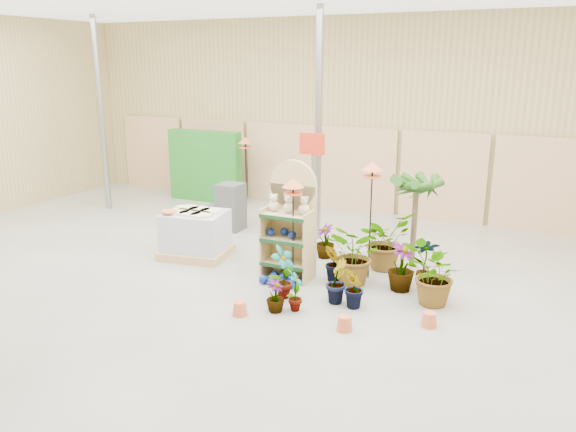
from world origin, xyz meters
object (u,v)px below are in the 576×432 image
object	(u,v)px
display_shelf	(291,224)
pallet_stack	(196,234)
bird_table_front	(293,186)
potted_plant_2	(356,255)

from	to	relation	value
display_shelf	pallet_stack	world-z (taller)	display_shelf
pallet_stack	bird_table_front	size ratio (longest dim) A/B	0.77
display_shelf	potted_plant_2	bearing A→B (deg)	4.10
display_shelf	potted_plant_2	size ratio (longest dim) A/B	1.97
display_shelf	bird_table_front	bearing A→B (deg)	-58.67
display_shelf	bird_table_front	world-z (taller)	display_shelf
pallet_stack	potted_plant_2	size ratio (longest dim) A/B	1.33
pallet_stack	bird_table_front	bearing A→B (deg)	-18.93
bird_table_front	potted_plant_2	size ratio (longest dim) A/B	1.74
display_shelf	pallet_stack	distance (m)	2.05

